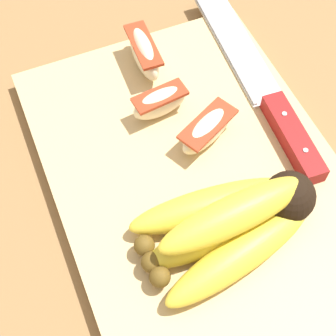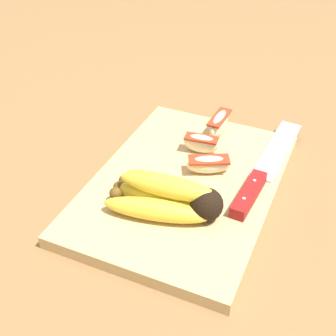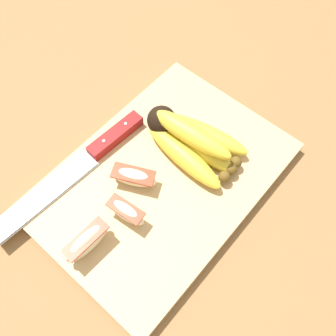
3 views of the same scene
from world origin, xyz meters
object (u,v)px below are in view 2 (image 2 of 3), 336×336
object	(u,v)px
chefs_knife	(259,177)
apple_wedge_middle	(201,143)
apple_wedge_near	(219,123)
apple_wedge_far	(209,164)
banana_bunch	(169,197)

from	to	relation	value
chefs_knife	apple_wedge_middle	xyz separation A→B (m)	(-0.03, -0.11, 0.01)
apple_wedge_near	apple_wedge_far	bearing A→B (deg)	10.92
apple_wedge_near	apple_wedge_far	xyz separation A→B (m)	(0.11, 0.02, -0.01)
chefs_knife	apple_wedge_far	distance (m)	0.08
chefs_knife	apple_wedge_far	world-z (taller)	apple_wedge_far
banana_bunch	apple_wedge_near	bearing A→B (deg)	179.68
chefs_knife	apple_wedge_middle	bearing A→B (deg)	-108.05
apple_wedge_near	apple_wedge_far	world-z (taller)	apple_wedge_near
banana_bunch	apple_wedge_far	distance (m)	0.10
chefs_knife	apple_wedge_near	xyz separation A→B (m)	(-0.10, -0.10, 0.01)
apple_wedge_near	chefs_knife	bearing A→B (deg)	44.73
chefs_knife	apple_wedge_middle	size ratio (longest dim) A/B	4.62
apple_wedge_middle	apple_wedge_far	bearing A→B (deg)	32.70
apple_wedge_near	apple_wedge_middle	bearing A→B (deg)	-7.42
chefs_knife	apple_wedge_near	world-z (taller)	apple_wedge_near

